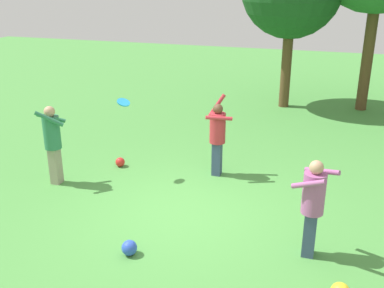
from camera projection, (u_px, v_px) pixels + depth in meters
The scene contains 7 objects.
ground_plane at pixel (184, 212), 8.38m from camera, with size 40.00×40.00×0.00m, color #4C9342.
person_thrower at pixel (217, 133), 9.62m from camera, with size 0.61×0.62×1.77m.
person_catcher at pixel (52, 138), 9.21m from camera, with size 0.72×0.70×1.68m.
person_bystander at pixel (313, 201), 6.78m from camera, with size 0.70×0.66×1.60m.
frisbee at pixel (123, 102), 9.26m from camera, with size 0.35×0.36×0.13m.
ball_blue at pixel (129, 248), 7.07m from camera, with size 0.25×0.25×0.25m, color blue.
ball_red at pixel (120, 162), 10.33m from camera, with size 0.21×0.21×0.21m, color red.
Camera 1 is at (2.41, -6.99, 4.14)m, focal length 42.33 mm.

